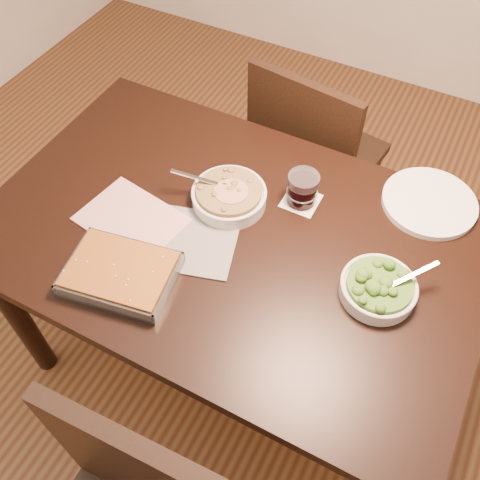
% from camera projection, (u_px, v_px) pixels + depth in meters
% --- Properties ---
extents(ground, '(4.00, 4.00, 0.00)m').
position_uv_depth(ground, '(234.00, 352.00, 2.09)').
color(ground, '#482414').
rests_on(ground, ground).
extents(table, '(1.40, 0.90, 0.75)m').
position_uv_depth(table, '(232.00, 253.00, 1.57)').
color(table, black).
rests_on(table, ground).
extents(magazine_a, '(0.31, 0.25, 0.01)m').
position_uv_depth(magazine_a, '(131.00, 219.00, 1.53)').
color(magazine_a, '#AE314A').
rests_on(magazine_a, table).
extents(magazine_b, '(0.37, 0.31, 0.01)m').
position_uv_depth(magazine_b, '(179.00, 239.00, 1.48)').
color(magazine_b, '#222329').
rests_on(magazine_b, table).
extents(coaster, '(0.10, 0.10, 0.00)m').
position_uv_depth(coaster, '(301.00, 201.00, 1.57)').
color(coaster, white).
rests_on(coaster, table).
extents(stew_bowl, '(0.24, 0.22, 0.08)m').
position_uv_depth(stew_bowl, '(229.00, 196.00, 1.54)').
color(stew_bowl, silver).
rests_on(stew_bowl, table).
extents(broccoli_bowl, '(0.20, 0.20, 0.08)m').
position_uv_depth(broccoli_bowl, '(378.00, 288.00, 1.36)').
color(broccoli_bowl, silver).
rests_on(broccoli_bowl, table).
extents(baking_dish, '(0.31, 0.25, 0.05)m').
position_uv_depth(baking_dish, '(121.00, 273.00, 1.39)').
color(baking_dish, silver).
rests_on(baking_dish, table).
extents(wine_tumbler, '(0.09, 0.09, 0.10)m').
position_uv_depth(wine_tumbler, '(303.00, 188.00, 1.53)').
color(wine_tumbler, black).
rests_on(wine_tumbler, coaster).
extents(dinner_plate, '(0.27, 0.27, 0.02)m').
position_uv_depth(dinner_plate, '(429.00, 202.00, 1.56)').
color(dinner_plate, silver).
rests_on(dinner_plate, table).
extents(chair_far, '(0.48, 0.48, 0.90)m').
position_uv_depth(chair_far, '(311.00, 155.00, 2.05)').
color(chair_far, black).
rests_on(chair_far, ground).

